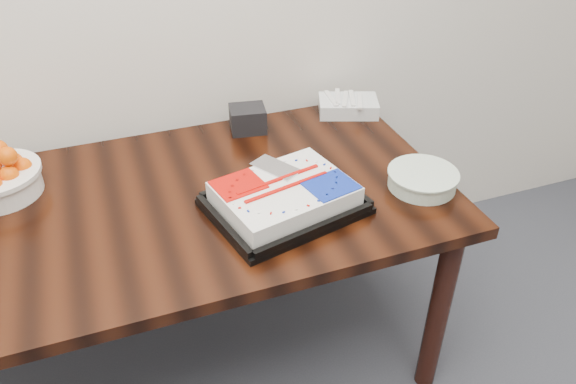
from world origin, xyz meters
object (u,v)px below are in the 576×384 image
object	(u,v)px
table	(159,227)
napkin_box	(248,119)
cake_tray	(284,198)
plate_stack	(422,179)

from	to	relation	value
table	napkin_box	bearing A→B (deg)	41.44
cake_tray	plate_stack	size ratio (longest dim) A/B	2.22
plate_stack	napkin_box	bearing A→B (deg)	126.67
table	cake_tray	xyz separation A→B (m)	(0.36, -0.15, 0.13)
table	napkin_box	size ratio (longest dim) A/B	14.28
cake_tray	table	bearing A→B (deg)	156.82
cake_tray	napkin_box	size ratio (longest dim) A/B	3.89
plate_stack	napkin_box	distance (m)	0.68
plate_stack	napkin_box	xyz separation A→B (m)	(-0.40, 0.54, 0.02)
table	napkin_box	xyz separation A→B (m)	(0.40, 0.35, 0.13)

